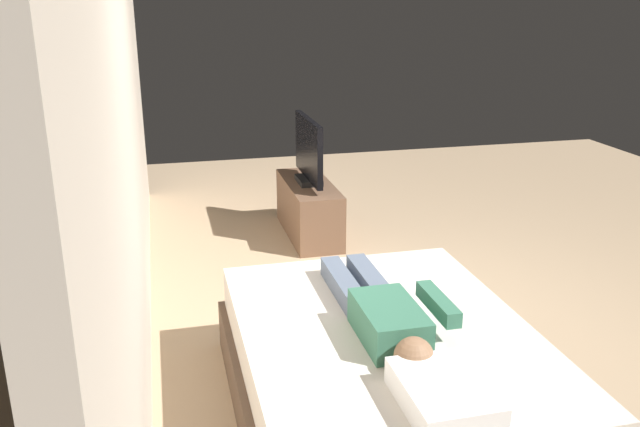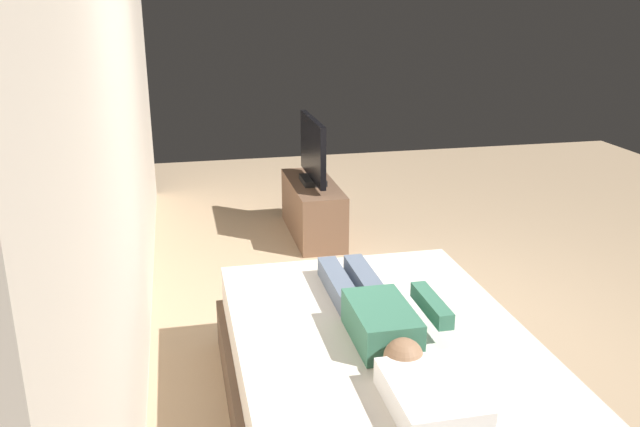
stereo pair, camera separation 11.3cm
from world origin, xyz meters
TOP-DOWN VIEW (x-y plane):
  - ground_plane at (0.00, 0.00)m, footprint 10.00×10.00m
  - back_wall at (0.40, 1.55)m, footprint 6.40×0.10m
  - bed at (-0.89, 0.30)m, footprint 2.02×1.53m
  - pillow at (-1.58, 0.30)m, footprint 0.48×0.34m
  - person at (-0.86, 0.32)m, footprint 1.26×0.46m
  - remote at (-0.71, -0.09)m, footprint 0.15×0.04m
  - tv_stand at (1.95, 0.06)m, footprint 1.10×0.40m
  - tv at (1.95, 0.06)m, footprint 0.88×0.20m

SIDE VIEW (x-z plane):
  - ground_plane at x=0.00m, z-range 0.00..0.00m
  - tv_stand at x=1.95m, z-range 0.00..0.50m
  - bed at x=-0.89m, z-range -0.01..0.53m
  - remote at x=-0.71m, z-range 0.54..0.56m
  - pillow at x=-1.58m, z-range 0.54..0.66m
  - person at x=-0.86m, z-range 0.53..0.71m
  - tv at x=1.95m, z-range 0.49..1.08m
  - back_wall at x=0.40m, z-range 0.00..2.80m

